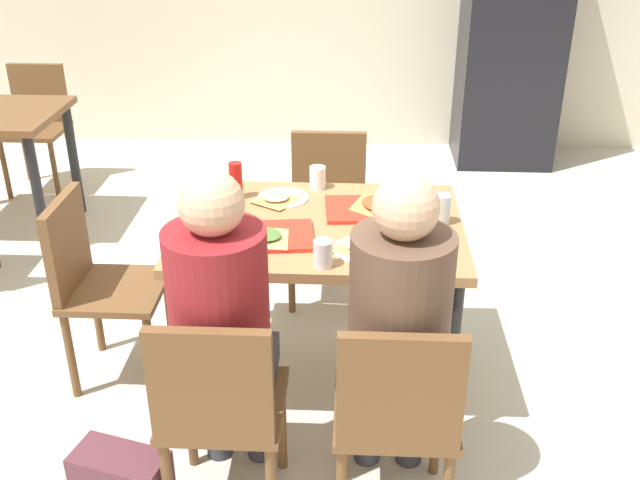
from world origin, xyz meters
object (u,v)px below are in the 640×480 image
(plastic_cup_a, at_px, (318,178))
(chair_near_right, at_px, (397,411))
(chair_left_end, at_px, (95,277))
(tray_red_near, at_px, (266,236))
(chair_near_left, at_px, (219,406))
(condiment_bottle, at_px, (236,181))
(background_chair_far, at_px, (37,118))
(main_table, at_px, (320,246))
(chair_far_side, at_px, (328,204))
(pizza_slice_d, at_px, (367,247))
(person_in_brown_jacket, at_px, (398,322))
(foil_bundle, at_px, (198,211))
(paper_plate_near_edge, at_px, (363,250))
(tray_red_far, at_px, (370,209))
(paper_plate_center, at_px, (283,198))
(drink_fridge, at_px, (512,34))
(person_in_red, at_px, (222,317))
(plastic_cup_c, at_px, (209,203))
(pizza_slice_c, at_px, (276,198))
(soda_can, at_px, (442,209))
(pizza_slice_b, at_px, (377,205))
(plastic_cup_b, at_px, (323,254))
(pizza_slice_a, at_px, (265,236))

(plastic_cup_a, bearing_deg, chair_near_right, -74.92)
(chair_left_end, distance_m, tray_red_near, 0.82)
(chair_near_left, height_order, condiment_bottle, condiment_bottle)
(background_chair_far, bearing_deg, main_table, -46.26)
(chair_far_side, bearing_deg, pizza_slice_d, -79.91)
(person_in_brown_jacket, relative_size, plastic_cup_a, 12.53)
(pizza_slice_d, height_order, foil_bundle, foil_bundle)
(paper_plate_near_edge, xyz_separation_m, foil_bundle, (-0.65, 0.21, 0.05))
(tray_red_far, bearing_deg, person_in_brown_jacket, -83.83)
(main_table, distance_m, foil_bundle, 0.51)
(paper_plate_center, relative_size, drink_fridge, 0.12)
(chair_near_left, xyz_separation_m, drink_fridge, (1.53, 3.65, 0.46))
(chair_near_left, relative_size, foil_bundle, 8.43)
(person_in_red, relative_size, foil_bundle, 12.53)
(person_in_red, distance_m, paper_plate_near_edge, 0.63)
(foil_bundle, bearing_deg, chair_near_right, -45.58)
(pizza_slice_d, xyz_separation_m, plastic_cup_a, (-0.21, 0.59, 0.03))
(main_table, relative_size, plastic_cup_c, 11.34)
(paper_plate_near_edge, bearing_deg, background_chair_far, 133.11)
(pizza_slice_c, distance_m, background_chair_far, 2.70)
(condiment_bottle, bearing_deg, main_table, -31.95)
(pizza_slice_c, bearing_deg, soda_can, -14.80)
(pizza_slice_d, bearing_deg, paper_plate_center, 127.53)
(paper_plate_near_edge, height_order, pizza_slice_d, pizza_slice_d)
(pizza_slice_d, bearing_deg, pizza_slice_b, 83.08)
(soda_can, bearing_deg, tray_red_near, -166.19)
(plastic_cup_a, bearing_deg, chair_left_end, -158.94)
(chair_far_side, relative_size, tray_red_far, 2.34)
(soda_can, bearing_deg, pizza_slice_b, 155.91)
(person_in_red, distance_m, pizza_slice_d, 0.64)
(chair_far_side, height_order, plastic_cup_a, plastic_cup_a)
(chair_far_side, distance_m, plastic_cup_a, 0.55)
(paper_plate_near_edge, distance_m, background_chair_far, 3.26)
(plastic_cup_b, bearing_deg, pizza_slice_d, 38.62)
(pizza_slice_c, bearing_deg, drink_fridge, 61.38)
(plastic_cup_c, bearing_deg, condiment_bottle, 63.04)
(chair_near_left, xyz_separation_m, foil_bundle, (-0.20, 0.78, 0.32))
(person_in_red, bearing_deg, chair_far_side, 79.04)
(person_in_red, distance_m, condiment_bottle, 0.90)
(plastic_cup_c, bearing_deg, pizza_slice_d, -24.74)
(pizza_slice_b, bearing_deg, plastic_cup_a, 139.27)
(background_chair_far, bearing_deg, plastic_cup_a, -41.47)
(foil_bundle, xyz_separation_m, drink_fridge, (1.73, 2.87, 0.13))
(chair_far_side, height_order, plastic_cup_b, plastic_cup_b)
(chair_far_side, distance_m, plastic_cup_c, 0.93)
(chair_near_left, relative_size, pizza_slice_d, 3.66)
(pizza_slice_a, height_order, background_chair_far, background_chair_far)
(paper_plate_center, relative_size, condiment_bottle, 1.38)
(paper_plate_center, height_order, plastic_cup_a, plastic_cup_a)
(chair_near_right, bearing_deg, condiment_bottle, 122.29)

